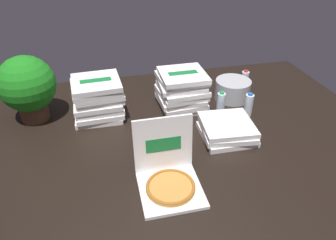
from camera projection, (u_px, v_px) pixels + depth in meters
name	position (u px, v px, depth m)	size (l,w,h in m)	color
ground_plane	(177.00, 144.00, 2.23)	(3.20, 2.40, 0.02)	black
open_pizza_box	(168.00, 175.00, 1.84)	(0.36, 0.40, 0.39)	white
pizza_stack_left_mid	(98.00, 98.00, 2.45)	(0.41, 0.40, 0.32)	white
pizza_stack_left_near	(227.00, 129.00, 2.26)	(0.40, 0.40, 0.12)	white
pizza_stack_right_mid	(182.00, 90.00, 2.57)	(0.40, 0.41, 0.32)	white
ice_bucket	(233.00, 90.00, 2.73)	(0.31, 0.31, 0.17)	#B7BABF
water_bottle_0	(245.00, 81.00, 2.85)	(0.07, 0.07, 0.20)	white
water_bottle_1	(249.00, 105.00, 2.48)	(0.07, 0.07, 0.20)	white
water_bottle_2	(221.00, 104.00, 2.50)	(0.07, 0.07, 0.20)	silver
potted_plant	(27.00, 86.00, 2.34)	(0.43, 0.43, 0.52)	#513323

